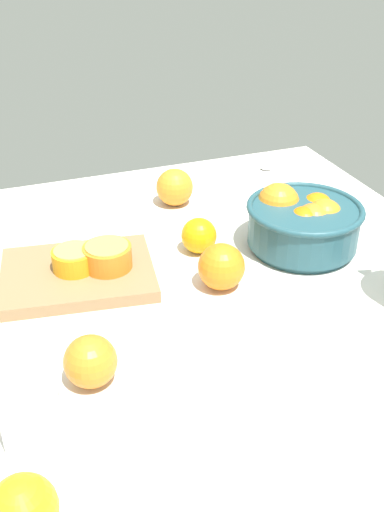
{
  "coord_description": "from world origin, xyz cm",
  "views": [
    {
      "loc": [
        -28.74,
        -82.66,
        58.89
      ],
      "look_at": [
        2.61,
        1.42,
        4.38
      ],
      "focal_mm": 40.9,
      "sensor_mm": 36.0,
      "label": 1
    }
  ],
  "objects_px": {
    "cutting_board": "(78,274)",
    "loose_orange_4": "(199,236)",
    "fruit_bowl": "(301,223)",
    "loose_orange_0": "(175,187)",
    "orange_half_1": "(74,259)",
    "loose_orange_2": "(90,361)",
    "loose_orange_1": "(23,510)",
    "spoon": "(249,167)",
    "orange_half_0": "(108,256)",
    "juice_glass": "(32,422)",
    "loose_orange_3": "(221,267)"
  },
  "relations": [
    {
      "from": "cutting_board",
      "to": "loose_orange_4",
      "type": "distance_m",
      "value": 0.24
    },
    {
      "from": "fruit_bowl",
      "to": "loose_orange_0",
      "type": "relative_size",
      "value": 2.71
    },
    {
      "from": "orange_half_1",
      "to": "loose_orange_2",
      "type": "distance_m",
      "value": 0.27
    },
    {
      "from": "loose_orange_1",
      "to": "spoon",
      "type": "height_order",
      "value": "loose_orange_1"
    },
    {
      "from": "loose_orange_0",
      "to": "spoon",
      "type": "xyz_separation_m",
      "value": [
        0.25,
        0.13,
        -0.04
      ]
    },
    {
      "from": "loose_orange_1",
      "to": "orange_half_0",
      "type": "bearing_deg",
      "value": 66.43
    },
    {
      "from": "cutting_board",
      "to": "loose_orange_1",
      "type": "height_order",
      "value": "loose_orange_1"
    },
    {
      "from": "orange_half_0",
      "to": "cutting_board",
      "type": "bearing_deg",
      "value": 167.49
    },
    {
      "from": "juice_glass",
      "to": "loose_orange_3",
      "type": "distance_m",
      "value": 0.43
    },
    {
      "from": "juice_glass",
      "to": "loose_orange_2",
      "type": "height_order",
      "value": "juice_glass"
    },
    {
      "from": "juice_glass",
      "to": "orange_half_1",
      "type": "relative_size",
      "value": 1.18
    },
    {
      "from": "orange_half_0",
      "to": "loose_orange_2",
      "type": "distance_m",
      "value": 0.27
    },
    {
      "from": "juice_glass",
      "to": "loose_orange_1",
      "type": "bearing_deg",
      "value": -101.64
    },
    {
      "from": "loose_orange_2",
      "to": "loose_orange_4",
      "type": "xyz_separation_m",
      "value": [
        0.27,
        0.29,
        -0.0
      ]
    },
    {
      "from": "juice_glass",
      "to": "orange_half_1",
      "type": "height_order",
      "value": "juice_glass"
    },
    {
      "from": "orange_half_1",
      "to": "spoon",
      "type": "xyz_separation_m",
      "value": [
        0.52,
        0.36,
        -0.04
      ]
    },
    {
      "from": "loose_orange_2",
      "to": "loose_orange_3",
      "type": "distance_m",
      "value": 0.31
    },
    {
      "from": "orange_half_0",
      "to": "orange_half_1",
      "type": "distance_m",
      "value": 0.06
    },
    {
      "from": "orange_half_1",
      "to": "loose_orange_2",
      "type": "relative_size",
      "value": 1.02
    },
    {
      "from": "orange_half_0",
      "to": "loose_orange_0",
      "type": "relative_size",
      "value": 1.05
    },
    {
      "from": "cutting_board",
      "to": "orange_half_1",
      "type": "height_order",
      "value": "orange_half_1"
    },
    {
      "from": "loose_orange_0",
      "to": "loose_orange_1",
      "type": "distance_m",
      "value": 0.82
    },
    {
      "from": "orange_half_0",
      "to": "loose_orange_2",
      "type": "xyz_separation_m",
      "value": [
        -0.09,
        -0.26,
        -0.01
      ]
    },
    {
      "from": "fruit_bowl",
      "to": "loose_orange_1",
      "type": "height_order",
      "value": "fruit_bowl"
    },
    {
      "from": "loose_orange_0",
      "to": "spoon",
      "type": "distance_m",
      "value": 0.28
    },
    {
      "from": "loose_orange_0",
      "to": "loose_orange_1",
      "type": "bearing_deg",
      "value": -120.26
    },
    {
      "from": "fruit_bowl",
      "to": "juice_glass",
      "type": "relative_size",
      "value": 2.46
    },
    {
      "from": "cutting_board",
      "to": "loose_orange_4",
      "type": "bearing_deg",
      "value": 4.43
    },
    {
      "from": "loose_orange_1",
      "to": "loose_orange_4",
      "type": "distance_m",
      "value": 0.63
    },
    {
      "from": "orange_half_0",
      "to": "loose_orange_4",
      "type": "distance_m",
      "value": 0.19
    },
    {
      "from": "loose_orange_1",
      "to": "loose_orange_3",
      "type": "relative_size",
      "value": 0.92
    },
    {
      "from": "loose_orange_3",
      "to": "spoon",
      "type": "height_order",
      "value": "loose_orange_3"
    },
    {
      "from": "fruit_bowl",
      "to": "loose_orange_4",
      "type": "xyz_separation_m",
      "value": [
        -0.19,
        0.06,
        -0.02
      ]
    },
    {
      "from": "loose_orange_2",
      "to": "loose_orange_0",
      "type": "bearing_deg",
      "value": 59.39
    },
    {
      "from": "orange_half_1",
      "to": "loose_orange_3",
      "type": "height_order",
      "value": "loose_orange_3"
    },
    {
      "from": "orange_half_0",
      "to": "loose_orange_3",
      "type": "distance_m",
      "value": 0.21
    },
    {
      "from": "loose_orange_4",
      "to": "orange_half_0",
      "type": "bearing_deg",
      "value": -170.67
    },
    {
      "from": "fruit_bowl",
      "to": "loose_orange_2",
      "type": "relative_size",
      "value": 2.96
    },
    {
      "from": "cutting_board",
      "to": "loose_orange_3",
      "type": "height_order",
      "value": "loose_orange_3"
    },
    {
      "from": "orange_half_1",
      "to": "loose_orange_4",
      "type": "xyz_separation_m",
      "value": [
        0.25,
        0.02,
        -0.01
      ]
    },
    {
      "from": "cutting_board",
      "to": "loose_orange_3",
      "type": "xyz_separation_m",
      "value": [
        0.23,
        -0.11,
        0.03
      ]
    },
    {
      "from": "fruit_bowl",
      "to": "loose_orange_3",
      "type": "height_order",
      "value": "fruit_bowl"
    },
    {
      "from": "loose_orange_4",
      "to": "loose_orange_1",
      "type": "bearing_deg",
      "value": -128.25
    },
    {
      "from": "juice_glass",
      "to": "orange_half_0",
      "type": "bearing_deg",
      "value": 62.66
    },
    {
      "from": "loose_orange_0",
      "to": "fruit_bowl",
      "type": "bearing_deg",
      "value": -58.15
    },
    {
      "from": "fruit_bowl",
      "to": "orange_half_1",
      "type": "relative_size",
      "value": 2.9
    },
    {
      "from": "loose_orange_3",
      "to": "loose_orange_1",
      "type": "bearing_deg",
      "value": -136.3
    },
    {
      "from": "fruit_bowl",
      "to": "cutting_board",
      "type": "relative_size",
      "value": 0.83
    },
    {
      "from": "fruit_bowl",
      "to": "loose_orange_4",
      "type": "height_order",
      "value": "fruit_bowl"
    },
    {
      "from": "loose_orange_4",
      "to": "spoon",
      "type": "xyz_separation_m",
      "value": [
        0.27,
        0.34,
        -0.03
      ]
    }
  ]
}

